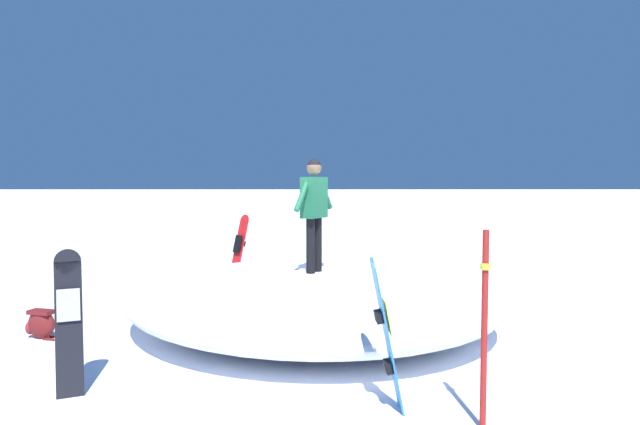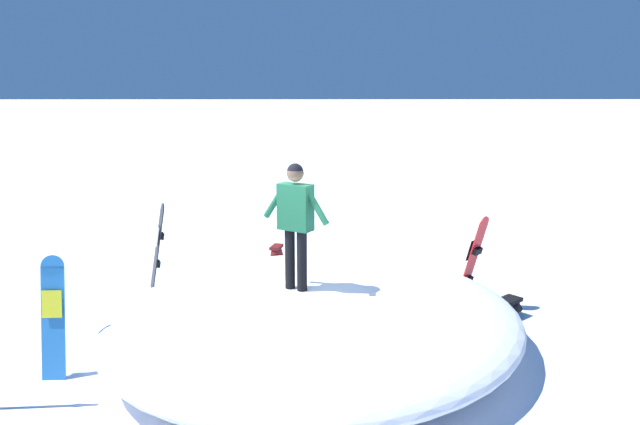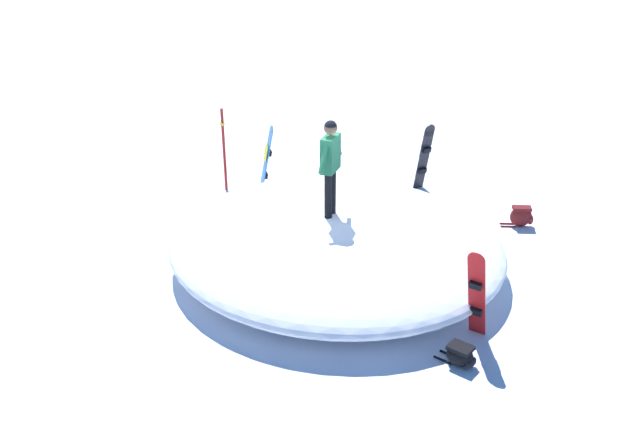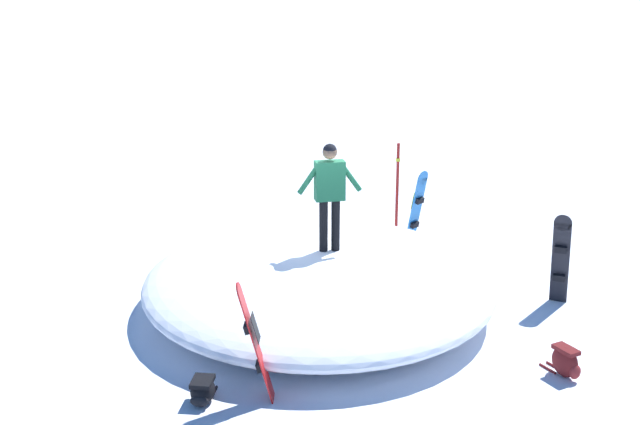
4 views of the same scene
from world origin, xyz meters
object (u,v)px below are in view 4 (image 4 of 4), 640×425
(backpack_far, at_px, (566,362))
(trail_marker_pole, at_px, (397,186))
(backpack_near, at_px, (203,390))
(snowboard_primary_upright, at_px, (561,258))
(snowboard_secondary_upright, at_px, (417,208))
(snowboard_tertiary_upright, at_px, (254,340))
(snowboarder_standing, at_px, (330,187))

(backpack_far, height_order, trail_marker_pole, trail_marker_pole)
(backpack_near, bearing_deg, snowboard_primary_upright, 76.12)
(snowboard_secondary_upright, bearing_deg, snowboard_primary_upright, -8.23)
(snowboard_tertiary_upright, xyz_separation_m, backpack_near, (-0.41, -0.54, -0.67))
(snowboard_tertiary_upright, relative_size, backpack_far, 2.43)
(backpack_near, bearing_deg, snowboard_secondary_upright, 106.42)
(backpack_near, relative_size, backpack_far, 0.92)
(snowboard_primary_upright, xyz_separation_m, snowboard_secondary_upright, (-3.43, 0.50, -0.00))
(snowboard_primary_upright, distance_m, snowboard_secondary_upright, 3.46)
(snowboard_secondary_upright, distance_m, backpack_near, 6.86)
(snowboard_secondary_upright, xyz_separation_m, snowboard_tertiary_upright, (2.34, -6.01, 0.02))
(snowboarder_standing, relative_size, snowboard_tertiary_upright, 1.10)
(snowboarder_standing, relative_size, backpack_far, 2.67)
(snowboard_primary_upright, relative_size, snowboard_secondary_upright, 1.01)
(snowboarder_standing, distance_m, backpack_far, 4.45)
(snowboard_secondary_upright, relative_size, backpack_far, 2.38)
(snowboard_secondary_upright, bearing_deg, snowboarder_standing, -76.70)
(snowboard_secondary_upright, bearing_deg, trail_marker_pole, 154.31)
(snowboard_secondary_upright, height_order, trail_marker_pole, trail_marker_pole)
(snowboarder_standing, height_order, snowboard_secondary_upright, snowboarder_standing)
(snowboard_secondary_upright, bearing_deg, snowboard_tertiary_upright, -68.75)
(snowboard_tertiary_upright, height_order, backpack_near, snowboard_tertiary_upright)
(snowboard_primary_upright, relative_size, backpack_far, 2.39)
(snowboarder_standing, height_order, backpack_near, snowboarder_standing)
(snowboard_tertiary_upright, bearing_deg, backpack_near, -126.74)
(backpack_far, bearing_deg, snowboarder_standing, -172.68)
(backpack_far, distance_m, trail_marker_pole, 6.47)
(snowboarder_standing, bearing_deg, trail_marker_pole, 114.57)
(snowboard_tertiary_upright, xyz_separation_m, backpack_far, (2.46, 3.42, -0.61))
(snowboard_tertiary_upright, bearing_deg, snowboarder_standing, 118.90)
(snowboard_primary_upright, bearing_deg, snowboard_secondary_upright, 171.77)
(trail_marker_pole, bearing_deg, snowboard_secondary_upright, -25.69)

